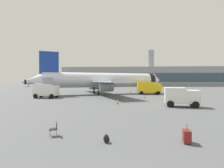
{
  "coord_description": "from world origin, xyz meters",
  "views": [
    {
      "loc": [
        -0.21,
        -3.88,
        3.57
      ],
      "look_at": [
        -2.3,
        25.25,
        3.0
      ],
      "focal_mm": 28.13,
      "sensor_mm": 36.0,
      "label": 1
    }
  ],
  "objects_px": {
    "rolling_suitcase": "(187,136)",
    "fuel_truck": "(149,88)",
    "service_truck": "(46,90)",
    "cargo_van": "(181,96)",
    "traveller_backpack": "(106,139)",
    "safety_cone_mid": "(131,92)",
    "airplane_taxiing": "(45,82)",
    "safety_cone_far": "(118,102)",
    "safety_cone_near": "(145,97)",
    "gate_chair": "(55,128)",
    "airplane_at_gate": "(103,80)"
  },
  "relations": [
    {
      "from": "rolling_suitcase",
      "to": "fuel_truck",
      "type": "bearing_deg",
      "value": 85.68
    },
    {
      "from": "service_truck",
      "to": "cargo_van",
      "type": "xyz_separation_m",
      "value": [
        23.88,
        -10.49,
        -0.16
      ]
    },
    {
      "from": "service_truck",
      "to": "traveller_backpack",
      "type": "bearing_deg",
      "value": -58.8
    },
    {
      "from": "service_truck",
      "to": "safety_cone_mid",
      "type": "height_order",
      "value": "service_truck"
    },
    {
      "from": "cargo_van",
      "to": "airplane_taxiing",
      "type": "bearing_deg",
      "value": 125.19
    },
    {
      "from": "rolling_suitcase",
      "to": "safety_cone_mid",
      "type": "bearing_deg",
      "value": 92.45
    },
    {
      "from": "safety_cone_far",
      "to": "safety_cone_near",
      "type": "bearing_deg",
      "value": 61.47
    },
    {
      "from": "gate_chair",
      "to": "airplane_taxiing",
      "type": "bearing_deg",
      "value": 115.24
    },
    {
      "from": "safety_cone_far",
      "to": "gate_chair",
      "type": "bearing_deg",
      "value": -102.44
    },
    {
      "from": "service_truck",
      "to": "safety_cone_near",
      "type": "xyz_separation_m",
      "value": [
        20.26,
        1.15,
        -1.29
      ]
    },
    {
      "from": "safety_cone_far",
      "to": "traveller_backpack",
      "type": "height_order",
      "value": "safety_cone_far"
    },
    {
      "from": "traveller_backpack",
      "to": "fuel_truck",
      "type": "bearing_deg",
      "value": 78.56
    },
    {
      "from": "rolling_suitcase",
      "to": "gate_chair",
      "type": "bearing_deg",
      "value": 174.82
    },
    {
      "from": "airplane_at_gate",
      "to": "traveller_backpack",
      "type": "xyz_separation_m",
      "value": [
        4.72,
        -35.91,
        -3.42
      ]
    },
    {
      "from": "airplane_at_gate",
      "to": "safety_cone_mid",
      "type": "height_order",
      "value": "airplane_at_gate"
    },
    {
      "from": "airplane_taxiing",
      "to": "cargo_van",
      "type": "distance_m",
      "value": 97.32
    },
    {
      "from": "cargo_van",
      "to": "gate_chair",
      "type": "bearing_deg",
      "value": -132.17
    },
    {
      "from": "airplane_at_gate",
      "to": "safety_cone_mid",
      "type": "distance_m",
      "value": 10.27
    },
    {
      "from": "traveller_backpack",
      "to": "gate_chair",
      "type": "xyz_separation_m",
      "value": [
        -3.48,
        1.01,
        0.27
      ]
    },
    {
      "from": "service_truck",
      "to": "safety_cone_mid",
      "type": "xyz_separation_m",
      "value": [
        17.95,
        17.05,
        -1.28
      ]
    },
    {
      "from": "service_truck",
      "to": "cargo_van",
      "type": "bearing_deg",
      "value": -23.71
    },
    {
      "from": "airplane_taxiing",
      "to": "safety_cone_near",
      "type": "relative_size",
      "value": 39.65
    },
    {
      "from": "airplane_at_gate",
      "to": "safety_cone_mid",
      "type": "bearing_deg",
      "value": 39.18
    },
    {
      "from": "gate_chair",
      "to": "rolling_suitcase",
      "type": "bearing_deg",
      "value": -5.18
    },
    {
      "from": "airplane_at_gate",
      "to": "traveller_backpack",
      "type": "relative_size",
      "value": 70.98
    },
    {
      "from": "airplane_at_gate",
      "to": "rolling_suitcase",
      "type": "distance_m",
      "value": 36.98
    },
    {
      "from": "safety_cone_mid",
      "to": "fuel_truck",
      "type": "bearing_deg",
      "value": -53.08
    },
    {
      "from": "rolling_suitcase",
      "to": "cargo_van",
      "type": "bearing_deg",
      "value": 73.75
    },
    {
      "from": "safety_cone_far",
      "to": "airplane_at_gate",
      "type": "bearing_deg",
      "value": 103.71
    },
    {
      "from": "airplane_at_gate",
      "to": "cargo_van",
      "type": "xyz_separation_m",
      "value": [
        13.47,
        -21.4,
        -2.21
      ]
    },
    {
      "from": "airplane_at_gate",
      "to": "safety_cone_far",
      "type": "xyz_separation_m",
      "value": [
        4.7,
        -19.24,
        -3.3
      ]
    },
    {
      "from": "traveller_backpack",
      "to": "service_truck",
      "type": "bearing_deg",
      "value": 121.2
    },
    {
      "from": "airplane_at_gate",
      "to": "safety_cone_far",
      "type": "bearing_deg",
      "value": -76.29
    },
    {
      "from": "airplane_taxiing",
      "to": "safety_cone_near",
      "type": "height_order",
      "value": "airplane_taxiing"
    },
    {
      "from": "service_truck",
      "to": "gate_chair",
      "type": "xyz_separation_m",
      "value": [
        11.66,
        -23.99,
        -1.11
      ]
    },
    {
      "from": "airplane_taxiing",
      "to": "safety_cone_mid",
      "type": "xyz_separation_m",
      "value": [
        50.14,
        -51.98,
        -2.49
      ]
    },
    {
      "from": "safety_cone_far",
      "to": "gate_chair",
      "type": "height_order",
      "value": "gate_chair"
    },
    {
      "from": "safety_cone_near",
      "to": "safety_cone_mid",
      "type": "bearing_deg",
      "value": 98.28
    },
    {
      "from": "safety_cone_mid",
      "to": "rolling_suitcase",
      "type": "height_order",
      "value": "rolling_suitcase"
    },
    {
      "from": "fuel_truck",
      "to": "safety_cone_far",
      "type": "distance_m",
      "value": 20.79
    },
    {
      "from": "rolling_suitcase",
      "to": "traveller_backpack",
      "type": "relative_size",
      "value": 2.29
    },
    {
      "from": "safety_cone_far",
      "to": "traveller_backpack",
      "type": "distance_m",
      "value": 16.67
    },
    {
      "from": "airplane_at_gate",
      "to": "service_truck",
      "type": "height_order",
      "value": "airplane_at_gate"
    },
    {
      "from": "airplane_taxiing",
      "to": "service_truck",
      "type": "bearing_deg",
      "value": -64.99
    },
    {
      "from": "fuel_truck",
      "to": "safety_cone_near",
      "type": "distance_m",
      "value": 10.27
    },
    {
      "from": "safety_cone_mid",
      "to": "traveller_backpack",
      "type": "bearing_deg",
      "value": -93.82
    },
    {
      "from": "cargo_van",
      "to": "safety_cone_far",
      "type": "bearing_deg",
      "value": 166.15
    },
    {
      "from": "traveller_backpack",
      "to": "gate_chair",
      "type": "relative_size",
      "value": 0.56
    },
    {
      "from": "safety_cone_near",
      "to": "safety_cone_mid",
      "type": "relative_size",
      "value": 0.98
    },
    {
      "from": "cargo_van",
      "to": "traveller_backpack",
      "type": "height_order",
      "value": "cargo_van"
    }
  ]
}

